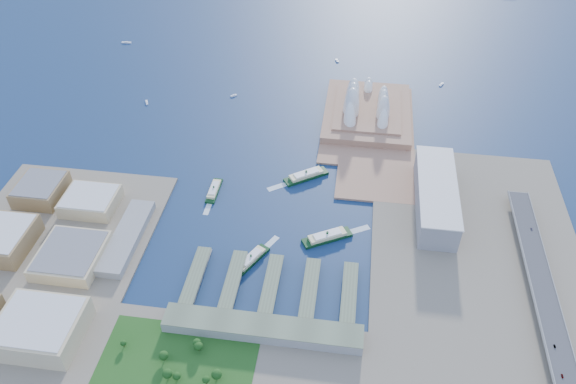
# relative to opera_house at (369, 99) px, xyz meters

# --- Properties ---
(ground) EXTENTS (3000.00, 3000.00, 0.00)m
(ground) POSITION_rel_opera_house_xyz_m (-105.00, -280.00, -32.00)
(ground) COLOR #0E1B43
(ground) RESTS_ON ground
(west_land) EXTENTS (220.00, 390.00, 3.00)m
(west_land) POSITION_rel_opera_house_xyz_m (-355.00, -385.00, -30.50)
(west_land) COLOR #786E5C
(west_land) RESTS_ON ground
(east_land) EXTENTS (240.00, 500.00, 3.00)m
(east_land) POSITION_rel_opera_house_xyz_m (135.00, -330.00, -30.50)
(east_land) COLOR #786E5C
(east_land) RESTS_ON ground
(peninsula) EXTENTS (135.00, 220.00, 3.00)m
(peninsula) POSITION_rel_opera_house_xyz_m (2.50, -20.00, -30.50)
(peninsula) COLOR #9C7155
(peninsula) RESTS_ON ground
(opera_house) EXTENTS (134.00, 180.00, 58.00)m
(opera_house) POSITION_rel_opera_house_xyz_m (0.00, 0.00, 0.00)
(opera_house) COLOR white
(opera_house) RESTS_ON peninsula
(toaster_building) EXTENTS (45.00, 155.00, 35.00)m
(toaster_building) POSITION_rel_opera_house_xyz_m (90.00, -200.00, -11.50)
(toaster_building) COLOR gray
(toaster_building) RESTS_ON east_land
(expressway) EXTENTS (26.00, 340.00, 11.85)m
(expressway) POSITION_rel_opera_house_xyz_m (195.00, -340.00, -23.07)
(expressway) COLOR gray
(expressway) RESTS_ON east_land
(west_buildings) EXTENTS (200.00, 280.00, 27.00)m
(west_buildings) POSITION_rel_opera_house_xyz_m (-355.00, -350.00, -15.50)
(west_buildings) COLOR olive
(west_buildings) RESTS_ON west_land
(ferry_wharves) EXTENTS (184.00, 90.00, 9.30)m
(ferry_wharves) POSITION_rel_opera_house_xyz_m (-91.00, -355.00, -27.35)
(ferry_wharves) COLOR #59654D
(ferry_wharves) RESTS_ON ground
(terminal_building) EXTENTS (200.00, 28.00, 12.00)m
(terminal_building) POSITION_rel_opera_house_xyz_m (-90.00, -415.00, -23.00)
(terminal_building) COLOR gray
(terminal_building) RESTS_ON south_land
(park) EXTENTS (150.00, 110.00, 16.00)m
(park) POSITION_rel_opera_house_xyz_m (-165.00, -470.00, -21.00)
(park) COLOR #194714
(park) RESTS_ON south_land
(ferry_a) EXTENTS (12.79, 48.68, 9.19)m
(ferry_a) POSITION_rel_opera_house_xyz_m (-191.02, -206.87, -27.41)
(ferry_a) COLOR #0C3315
(ferry_a) RESTS_ON ground
(ferry_b) EXTENTS (59.39, 47.94, 11.62)m
(ferry_b) POSITION_rel_opera_house_xyz_m (-75.66, -161.10, -26.19)
(ferry_b) COLOR #0C3315
(ferry_b) RESTS_ON ground
(ferry_c) EXTENTS (37.01, 52.76, 9.98)m
(ferry_c) POSITION_rel_opera_house_xyz_m (-120.18, -319.65, -27.01)
(ferry_c) COLOR #0C3315
(ferry_c) RESTS_ON ground
(ferry_d) EXTENTS (60.30, 43.14, 11.45)m
(ferry_d) POSITION_rel_opera_house_xyz_m (-37.68, -272.06, -26.28)
(ferry_d) COLOR #0C3315
(ferry_d) RESTS_ON ground
(boat_a) EXTENTS (8.72, 13.83, 2.63)m
(boat_a) POSITION_rel_opera_house_xyz_m (-349.84, -9.05, -30.68)
(boat_a) COLOR white
(boat_a) RESTS_ON ground
(boat_b) EXTENTS (10.10, 9.32, 2.76)m
(boat_b) POSITION_rel_opera_house_xyz_m (-216.48, 30.99, -30.62)
(boat_b) COLOR white
(boat_b) RESTS_ON ground
(boat_c) EXTENTS (8.78, 12.47, 2.75)m
(boat_c) POSITION_rel_opera_house_xyz_m (120.67, 114.86, -30.63)
(boat_c) COLOR white
(boat_c) RESTS_ON ground
(boat_d) EXTENTS (18.01, 5.18, 3.00)m
(boat_d) POSITION_rel_opera_house_xyz_m (-457.92, 191.13, -30.50)
(boat_d) COLOR white
(boat_d) RESTS_ON ground
(boat_e) EXTENTS (7.52, 12.06, 2.83)m
(boat_e) POSITION_rel_opera_house_xyz_m (-58.94, 174.46, -30.59)
(boat_e) COLOR white
(boat_e) RESTS_ON ground
(car_a) EXTENTS (1.64, 4.08, 1.39)m
(car_a) POSITION_rel_opera_house_xyz_m (191.00, -432.31, -16.45)
(car_a) COLOR slate
(car_a) RESTS_ON expressway
(car_b) EXTENTS (1.40, 4.01, 1.32)m
(car_b) POSITION_rel_opera_house_xyz_m (191.00, -400.23, -16.49)
(car_b) COLOR slate
(car_b) RESTS_ON expressway
(car_c) EXTENTS (1.77, 4.35, 1.26)m
(car_c) POSITION_rel_opera_house_xyz_m (199.00, -237.86, -16.52)
(car_c) COLOR slate
(car_c) RESTS_ON expressway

